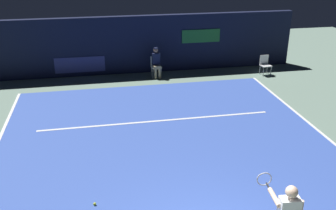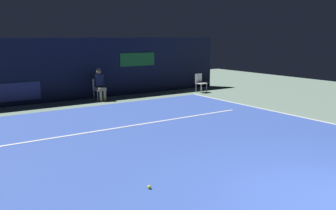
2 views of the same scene
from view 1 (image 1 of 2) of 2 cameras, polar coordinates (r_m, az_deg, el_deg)
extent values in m
plane|color=slate|center=(11.28, -0.04, -6.59)|extent=(29.82, 29.82, 0.00)
cube|color=#3856B2|center=(11.28, -0.04, -6.56)|extent=(10.05, 10.93, 0.01)
cube|color=white|center=(13.06, 21.98, -3.98)|extent=(0.10, 10.93, 0.01)
cube|color=white|center=(12.95, -1.66, -2.40)|extent=(7.84, 0.10, 0.01)
cube|color=#141933|center=(17.62, -4.67, 8.96)|extent=(14.80, 0.30, 2.60)
cube|color=navy|center=(17.58, -12.98, 5.87)|extent=(2.20, 0.04, 0.70)
cube|color=#1E6B2D|center=(17.96, 4.93, 10.21)|extent=(1.80, 0.04, 0.60)
sphere|color=beige|center=(7.11, 17.94, -12.19)|extent=(0.22, 0.22, 0.22)
cylinder|color=beige|center=(7.36, 15.56, -13.12)|extent=(0.14, 0.51, 0.09)
cylinder|color=black|center=(7.58, 14.80, -11.81)|extent=(0.06, 0.30, 0.03)
torus|color=#B2B2B7|center=(7.80, 14.14, -10.66)|extent=(0.30, 0.06, 0.30)
cube|color=white|center=(17.12, -1.77, 5.68)|extent=(0.46, 0.42, 0.04)
cube|color=white|center=(17.24, -1.93, 6.61)|extent=(0.42, 0.05, 0.42)
cylinder|color=#B2B2B7|center=(17.00, -2.25, 4.73)|extent=(0.03, 0.03, 0.46)
cylinder|color=#B2B2B7|center=(17.08, -1.02, 4.83)|extent=(0.03, 0.03, 0.46)
cylinder|color=#B2B2B7|center=(17.32, -2.49, 5.07)|extent=(0.03, 0.03, 0.46)
cylinder|color=#B2B2B7|center=(17.39, -1.28, 5.17)|extent=(0.03, 0.03, 0.46)
cube|color=tan|center=(17.04, -1.71, 5.73)|extent=(0.34, 0.42, 0.14)
cylinder|color=tan|center=(16.94, -1.87, 4.66)|extent=(0.11, 0.11, 0.46)
cylinder|color=tan|center=(16.97, -1.27, 4.71)|extent=(0.11, 0.11, 0.46)
cube|color=#141933|center=(17.05, -1.82, 6.91)|extent=(0.35, 0.24, 0.52)
sphere|color=tan|center=(16.95, -1.83, 8.14)|extent=(0.20, 0.20, 0.20)
cylinder|color=#141933|center=(16.93, -1.84, 8.44)|extent=(0.19, 0.19, 0.04)
cube|color=white|center=(17.93, 14.36, 5.70)|extent=(0.47, 0.43, 0.04)
cube|color=white|center=(18.03, 14.12, 6.59)|extent=(0.42, 0.06, 0.42)
cylinder|color=#B2B2B7|center=(17.77, 14.03, 4.83)|extent=(0.03, 0.03, 0.44)
cylinder|color=#B2B2B7|center=(17.95, 15.07, 4.91)|extent=(0.03, 0.03, 0.44)
cylinder|color=#B2B2B7|center=(18.05, 13.51, 5.17)|extent=(0.03, 0.03, 0.44)
cylinder|color=#B2B2B7|center=(18.23, 14.55, 5.24)|extent=(0.03, 0.03, 0.44)
sphere|color=#CCE033|center=(9.24, -10.86, -14.27)|extent=(0.07, 0.07, 0.07)
camera|label=2|loc=(5.01, -54.23, -24.33)|focal=38.21mm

